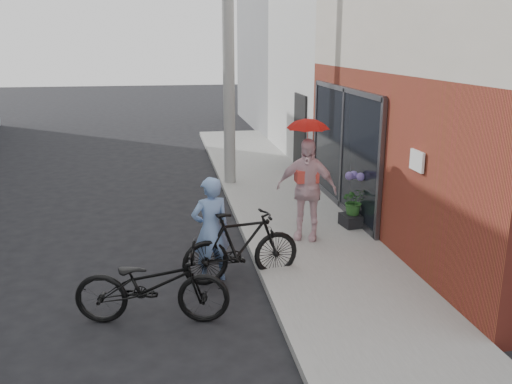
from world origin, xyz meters
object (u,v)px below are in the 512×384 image
object	(u,v)px
utility_pole	(228,42)
planter	(353,220)
bike_left	(152,285)
bike_right	(241,246)
officer	(211,230)
kimono_woman	(306,189)

from	to	relation	value
utility_pole	planter	bearing A→B (deg)	-62.95
bike_left	planter	distance (m)	4.69
utility_pole	bike_right	size ratio (longest dim) A/B	3.85
officer	bike_right	world-z (taller)	officer
utility_pole	kimono_woman	distance (m)	4.95
planter	utility_pole	bearing A→B (deg)	117.05
utility_pole	kimono_woman	xyz separation A→B (m)	(0.83, -4.20, -2.48)
bike_left	kimono_woman	bearing A→B (deg)	-39.08
bike_left	planter	bearing A→B (deg)	-43.47
bike_left	kimono_woman	size ratio (longest dim) A/B	1.10
bike_left	planter	world-z (taller)	bike_left
officer	kimono_woman	xyz separation A→B (m)	(1.78, 1.25, 0.21)
officer	kimono_woman	bearing A→B (deg)	-160.14
utility_pole	kimono_woman	world-z (taller)	utility_pole
bike_left	kimono_woman	world-z (taller)	kimono_woman
bike_right	kimono_woman	size ratio (longest dim) A/B	1.01
utility_pole	bike_left	size ratio (longest dim) A/B	3.55
planter	bike_right	bearing A→B (deg)	-143.22
officer	kimono_woman	size ratio (longest dim) A/B	0.90
bike_left	utility_pole	bearing A→B (deg)	-6.54
officer	planter	distance (m)	3.38
bike_right	kimono_woman	xyz separation A→B (m)	(1.33, 1.31, 0.47)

